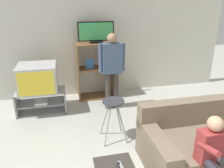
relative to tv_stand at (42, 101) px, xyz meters
The scene contains 11 objects.
wall_back 1.83m from the tv_stand, 32.88° to the left, with size 6.40×0.06×2.60m.
tv_stand is the anchor object (origin of this frame).
television_main 0.50m from the tv_stand, 132.89° to the left, with size 0.72×0.68×0.53m.
media_shelf 1.37m from the tv_stand, 22.91° to the left, with size 0.85×0.45×1.27m.
television_flat 1.84m from the tv_stand, 23.19° to the left, with size 0.79×0.20×0.46m.
folding_stool 1.76m from the tv_stand, 46.17° to the right, with size 0.39×0.39×0.69m.
remote_control_black 2.54m from the tv_stand, 67.08° to the right, with size 0.04×0.14×0.02m, color #232328.
remote_control_white 2.54m from the tv_stand, 66.08° to the right, with size 0.04×0.14×0.02m, color gray.
couch 3.13m from the tv_stand, 40.66° to the right, with size 1.85×0.96×0.80m.
person_standing_adult 1.60m from the tv_stand, ahead, with size 0.53×0.20×1.56m.
person_seated_child 3.29m from the tv_stand, 52.21° to the right, with size 0.33×0.43×0.99m.
Camera 1 is at (-0.76, -0.87, 2.12)m, focal length 35.00 mm.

